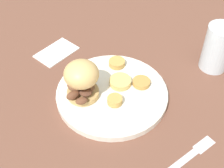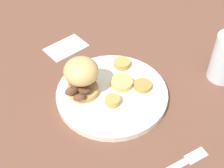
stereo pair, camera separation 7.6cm
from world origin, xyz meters
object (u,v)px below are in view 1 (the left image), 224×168
object	(u,v)px
dinner_plate	(112,93)
drinking_glass	(217,48)
sandwich	(82,79)
fork	(187,158)

from	to	relation	value
dinner_plate	drinking_glass	world-z (taller)	drinking_glass
sandwich	fork	xyz separation A→B (m)	(0.20, -0.21, -0.07)
dinner_plate	sandwich	world-z (taller)	sandwich
dinner_plate	drinking_glass	bearing A→B (deg)	11.93
dinner_plate	sandwich	bearing A→B (deg)	179.50
sandwich	drinking_glass	bearing A→B (deg)	9.53
drinking_glass	fork	bearing A→B (deg)	-122.42
dinner_plate	fork	distance (m)	0.24
sandwich	dinner_plate	bearing A→B (deg)	-0.50
drinking_glass	sandwich	bearing A→B (deg)	-170.47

